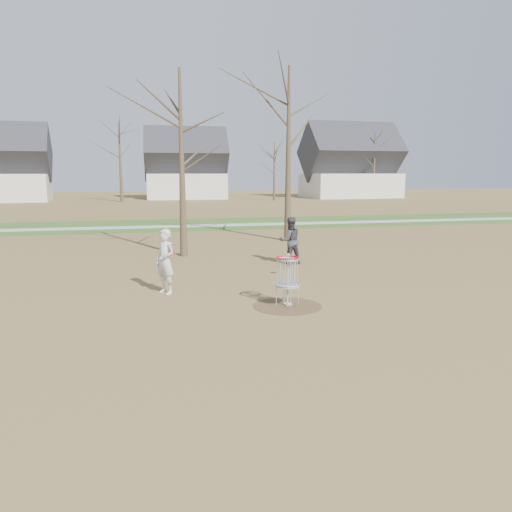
{
  "coord_description": "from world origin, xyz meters",
  "views": [
    {
      "loc": [
        -3.56,
        -12.11,
        3.46
      ],
      "look_at": [
        -0.5,
        1.5,
        1.1
      ],
      "focal_mm": 35.0,
      "sensor_mm": 36.0,
      "label": 1
    }
  ],
  "objects_px": {
    "player_throwing": "(290,241)",
    "player_standing": "(165,262)",
    "disc_golf_basket": "(288,272)",
    "disc_grounded": "(288,304)"
  },
  "relations": [
    {
      "from": "player_throwing",
      "to": "player_standing",
      "type": "bearing_deg",
      "value": 32.53
    },
    {
      "from": "player_standing",
      "to": "disc_golf_basket",
      "type": "distance_m",
      "value": 3.68
    },
    {
      "from": "disc_golf_basket",
      "to": "player_standing",
      "type": "bearing_deg",
      "value": 145.09
    },
    {
      "from": "disc_grounded",
      "to": "player_standing",
      "type": "bearing_deg",
      "value": 147.69
    },
    {
      "from": "player_throwing",
      "to": "disc_grounded",
      "type": "distance_m",
      "value": 5.98
    },
    {
      "from": "player_throwing",
      "to": "disc_golf_basket",
      "type": "relative_size",
      "value": 1.32
    },
    {
      "from": "disc_grounded",
      "to": "disc_golf_basket",
      "type": "distance_m",
      "value": 0.91
    },
    {
      "from": "player_standing",
      "to": "disc_grounded",
      "type": "xyz_separation_m",
      "value": [
        3.08,
        -1.95,
        -0.91
      ]
    },
    {
      "from": "player_standing",
      "to": "disc_golf_basket",
      "type": "height_order",
      "value": "player_standing"
    },
    {
      "from": "disc_grounded",
      "to": "disc_golf_basket",
      "type": "relative_size",
      "value": 0.16
    }
  ]
}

